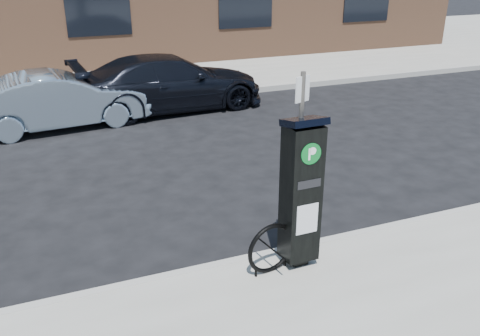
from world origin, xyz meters
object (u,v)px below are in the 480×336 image
parking_kiosk (301,191)px  bike_rack (271,249)px  car_dark (170,83)px  sign_pole (298,174)px  car_silver (59,100)px

parking_kiosk → bike_rack: parking_kiosk is taller
parking_kiosk → car_dark: 7.64m
sign_pole → bike_rack: size_ratio=3.68×
car_silver → car_dark: size_ratio=0.81×
sign_pole → car_dark: bearing=66.2°
car_dark → sign_pole: bearing=173.1°
bike_rack → car_dark: (0.78, 7.66, 0.23)m
parking_kiosk → sign_pole: size_ratio=0.80×
sign_pole → bike_rack: sign_pole is taller
parking_kiosk → car_silver: parking_kiosk is taller
car_silver → sign_pole: bearing=-168.3°
bike_rack → parking_kiosk: bearing=-2.7°
parking_kiosk → bike_rack: 0.77m
parking_kiosk → sign_pole: sign_pole is taller
car_silver → bike_rack: bearing=-171.3°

